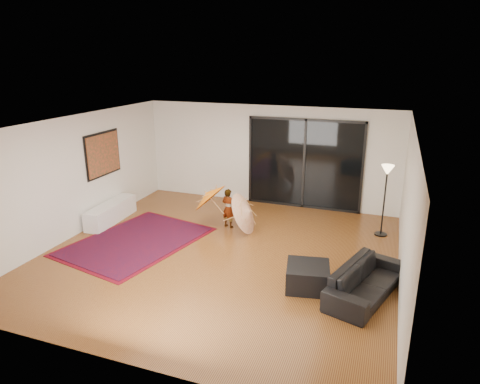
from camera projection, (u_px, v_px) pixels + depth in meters
The scene contains 17 objects.
floor at pixel (220, 254), 8.89m from camera, with size 7.00×7.00×0.00m, color brown.
ceiling at pixel (218, 124), 8.06m from camera, with size 7.00×7.00×0.00m, color white.
wall_back at pixel (268, 155), 11.61m from camera, with size 7.00×7.00×0.00m, color silver.
wall_front at pixel (112, 273), 5.34m from camera, with size 7.00×7.00×0.00m, color silver.
wall_left at pixel (75, 176), 9.61m from camera, with size 7.00×7.00×0.00m, color silver.
wall_right at pixel (407, 213), 7.34m from camera, with size 7.00×7.00×0.00m, color silver.
sliding_door at pixel (304, 164), 11.31m from camera, with size 3.06×0.07×2.40m.
painting at pixel (103, 154), 10.40m from camera, with size 0.04×1.28×1.08m.
media_console at pixel (111, 212), 10.59m from camera, with size 0.42×1.68×0.47m, color white.
speaker at pixel (105, 218), 10.39m from camera, with size 0.29×0.29×0.33m, color #424244.
persian_rug at pixel (136, 241), 9.48m from camera, with size 2.81×3.49×0.02m.
sofa at pixel (366, 281), 7.28m from camera, with size 1.89×0.74×0.55m, color black.
ottoman at pixel (308, 276), 7.56m from camera, with size 0.74×0.74×0.42m, color black.
floor_lamp at pixel (386, 180), 9.45m from camera, with size 0.28×0.28×1.65m.
child at pixel (228, 208), 10.16m from camera, with size 0.35×0.23×0.95m, color #999999.
parasol_orange at pixel (206, 196), 10.22m from camera, with size 0.79×0.93×0.91m.
parasol_white at pixel (250, 212), 9.83m from camera, with size 0.61×0.99×0.99m.
Camera 1 is at (3.13, -7.45, 3.94)m, focal length 32.00 mm.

